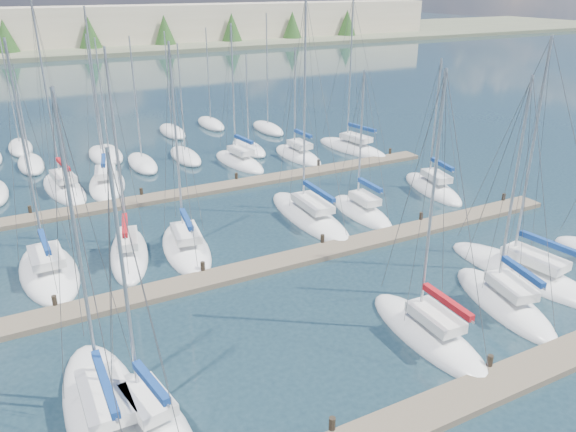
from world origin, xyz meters
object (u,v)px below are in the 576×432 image
sailboat_n (64,188)px  sailboat_b (106,412)px  sailboat_h (49,272)px  sailboat_j (186,248)px  sailboat_i (129,253)px  sailboat_p (239,162)px  sailboat_r (352,148)px  sailboat_d (428,334)px  sailboat_k (309,216)px  sailboat_f (524,274)px  sailboat_l (362,212)px  sailboat_e (504,302)px  sailboat_o (107,184)px  sailboat_c (147,420)px  sailboat_q (298,155)px  sailboat_m (433,188)px

sailboat_n → sailboat_b: size_ratio=1.16×
sailboat_h → sailboat_j: bearing=-6.2°
sailboat_i → sailboat_p: bearing=59.2°
sailboat_n → sailboat_i: bearing=-89.0°
sailboat_r → sailboat_p: (-11.84, 1.13, -0.00)m
sailboat_h → sailboat_d: bearing=-46.0°
sailboat_k → sailboat_p: bearing=88.8°
sailboat_d → sailboat_f: bearing=14.7°
sailboat_l → sailboat_e: sailboat_e is taller
sailboat_o → sailboat_i: sailboat_o is taller
sailboat_n → sailboat_c: (-0.80, -28.84, -0.01)m
sailboat_q → sailboat_f: bearing=-91.6°
sailboat_l → sailboat_i: bearing=178.3°
sailboat_q → sailboat_r: bearing=-5.8°
sailboat_n → sailboat_f: bearing=-58.6°
sailboat_h → sailboat_r: bearing=22.7°
sailboat_d → sailboat_e: size_ratio=1.06×
sailboat_o → sailboat_i: bearing=-84.1°
sailboat_i → sailboat_k: bearing=12.5°
sailboat_j → sailboat_e: sailboat_j is taller
sailboat_c → sailboat_b: bearing=129.2°
sailboat_c → sailboat_r: bearing=35.2°
sailboat_j → sailboat_o: size_ratio=0.91×
sailboat_h → sailboat_r: size_ratio=0.92×
sailboat_n → sailboat_o: (3.30, -0.54, -0.00)m
sailboat_j → sailboat_q: size_ratio=1.23×
sailboat_e → sailboat_m: 17.44m
sailboat_q → sailboat_o: 17.94m
sailboat_o → sailboat_l: sailboat_o is taller
sailboat_b → sailboat_r: 39.68m
sailboat_l → sailboat_f: 12.41m
sailboat_d → sailboat_c: (-13.29, 0.60, -0.00)m
sailboat_c → sailboat_o: (4.09, 28.29, 0.01)m
sailboat_d → sailboat_o: sailboat_o is taller
sailboat_b → sailboat_p: (17.53, 27.81, 0.02)m
sailboat_d → sailboat_k: (2.18, 15.19, -0.00)m
sailboat_c → sailboat_o: size_ratio=0.79×
sailboat_q → sailboat_o: sailboat_o is taller
sailboat_l → sailboat_h: 21.23m
sailboat_q → sailboat_p: 5.86m
sailboat_o → sailboat_p: bearing=14.8°
sailboat_c → sailboat_l: size_ratio=1.06×
sailboat_c → sailboat_i: bearing=69.9°
sailboat_q → sailboat_b: bearing=-132.7°
sailboat_j → sailboat_o: (-1.99, 14.55, 0.01)m
sailboat_p → sailboat_d: bearing=-102.3°
sailboat_e → sailboat_m: sailboat_e is taller
sailboat_b → sailboat_k: bearing=38.9°
sailboat_e → sailboat_k: sailboat_k is taller
sailboat_k → sailboat_p: 14.39m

